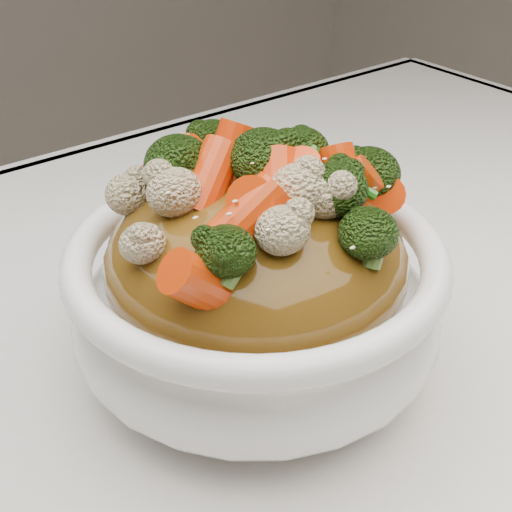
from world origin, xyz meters
TOP-DOWN VIEW (x-y plane):
  - tablecloth at (0.00, 0.00)m, footprint 1.20×0.80m
  - bowl at (-0.00, 0.00)m, footprint 0.26×0.26m
  - sauce_base at (-0.00, 0.00)m, footprint 0.20×0.20m
  - carrots at (-0.00, 0.00)m, footprint 0.20×0.20m
  - broccoli at (-0.00, 0.00)m, footprint 0.20×0.20m
  - cauliflower at (-0.00, 0.00)m, footprint 0.20×0.20m
  - scallions at (-0.00, 0.00)m, footprint 0.15×0.15m
  - sesame_seeds at (-0.00, 0.00)m, footprint 0.18×0.18m

SIDE VIEW (x-z plane):
  - tablecloth at x=0.00m, z-range 0.71..0.75m
  - bowl at x=0.00m, z-range 0.75..0.84m
  - sauce_base at x=0.00m, z-range 0.78..0.88m
  - cauliflower at x=0.00m, z-range 0.87..0.91m
  - broccoli at x=0.00m, z-range 0.87..0.92m
  - carrots at x=0.00m, z-range 0.87..0.93m
  - sesame_seeds at x=0.00m, z-range 0.89..0.90m
  - scallions at x=0.00m, z-range 0.89..0.91m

